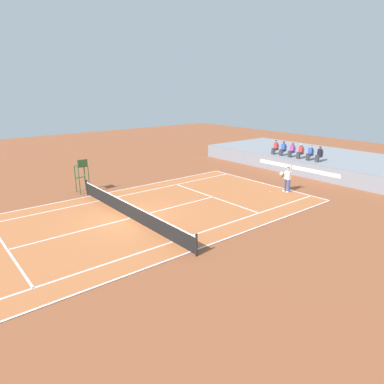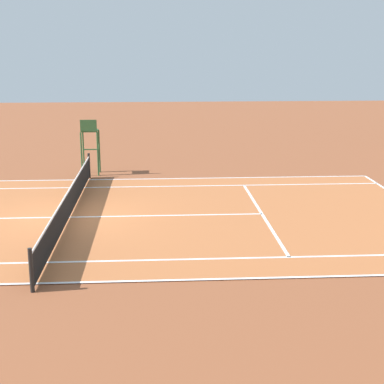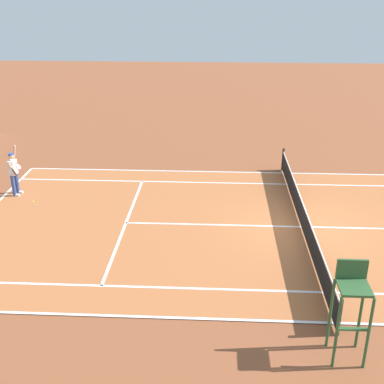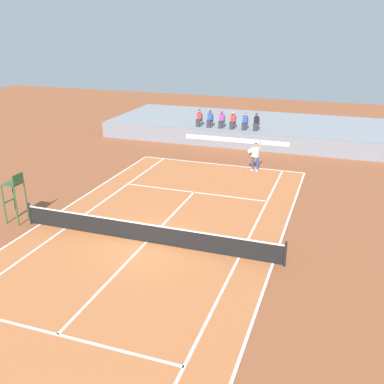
% 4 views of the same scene
% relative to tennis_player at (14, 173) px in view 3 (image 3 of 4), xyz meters
% --- Properties ---
extents(ground_plane, '(80.00, 80.00, 0.00)m').
position_rel_tennis_player_xyz_m(ground_plane, '(-2.40, -11.41, -0.99)').
color(ground_plane, brown).
extents(court, '(11.08, 23.88, 0.03)m').
position_rel_tennis_player_xyz_m(court, '(-2.40, -11.41, -0.98)').
color(court, '#B76638').
rests_on(court, ground).
extents(net, '(11.98, 0.10, 1.07)m').
position_rel_tennis_player_xyz_m(net, '(-2.40, -11.41, -0.47)').
color(net, black).
rests_on(net, ground).
extents(tennis_player, '(0.78, 0.62, 2.08)m').
position_rel_tennis_player_xyz_m(tennis_player, '(0.00, 0.00, 0.00)').
color(tennis_player, navy).
rests_on(tennis_player, ground).
extents(tennis_ball, '(0.07, 0.07, 0.07)m').
position_rel_tennis_player_xyz_m(tennis_ball, '(-0.73, -0.94, -0.96)').
color(tennis_ball, '#D1E533').
rests_on(tennis_ball, ground).
extents(umpire_chair, '(0.77, 0.77, 2.44)m').
position_rel_tennis_player_xyz_m(umpire_chair, '(-9.03, -11.41, 0.56)').
color(umpire_chair, '#2D562D').
rests_on(umpire_chair, ground).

